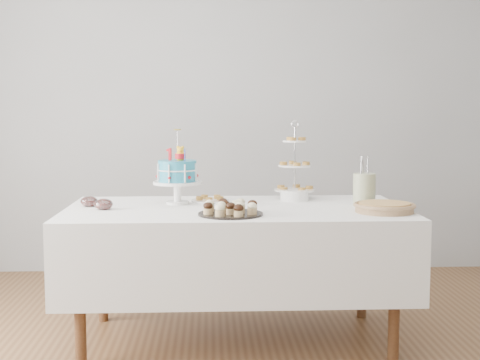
{
  "coord_description": "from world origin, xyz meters",
  "views": [
    {
      "loc": [
        -0.15,
        -3.45,
        1.32
      ],
      "look_at": [
        0.02,
        0.3,
        0.93
      ],
      "focal_mm": 50.0,
      "sensor_mm": 36.0,
      "label": 1
    }
  ],
  "objects_px": {
    "birthday_cake": "(177,184)",
    "jam_bowl_a": "(104,204)",
    "plate_stack": "(294,195)",
    "jam_bowl_b": "(89,202)",
    "pastry_plate": "(210,199)",
    "pie": "(384,207)",
    "table": "(236,247)",
    "utensil_pitcher": "(364,188)",
    "tiered_stand": "(295,166)",
    "cupcake_tray": "(231,208)"
  },
  "relations": [
    {
      "from": "tiered_stand",
      "to": "utensil_pitcher",
      "type": "relative_size",
      "value": 1.69
    },
    {
      "from": "table",
      "to": "utensil_pitcher",
      "type": "relative_size",
      "value": 6.67
    },
    {
      "from": "table",
      "to": "pastry_plate",
      "type": "relative_size",
      "value": 8.47
    },
    {
      "from": "utensil_pitcher",
      "to": "plate_stack",
      "type": "bearing_deg",
      "value": 131.14
    },
    {
      "from": "tiered_stand",
      "to": "plate_stack",
      "type": "xyz_separation_m",
      "value": [
        -0.01,
        -0.09,
        -0.17
      ]
    },
    {
      "from": "jam_bowl_a",
      "to": "jam_bowl_b",
      "type": "height_order",
      "value": "jam_bowl_a"
    },
    {
      "from": "tiered_stand",
      "to": "plate_stack",
      "type": "relative_size",
      "value": 2.86
    },
    {
      "from": "birthday_cake",
      "to": "jam_bowl_a",
      "type": "relative_size",
      "value": 4.26
    },
    {
      "from": "table",
      "to": "cupcake_tray",
      "type": "bearing_deg",
      "value": -98.04
    },
    {
      "from": "jam_bowl_b",
      "to": "cupcake_tray",
      "type": "bearing_deg",
      "value": -23.76
    },
    {
      "from": "tiered_stand",
      "to": "pastry_plate",
      "type": "distance_m",
      "value": 0.57
    },
    {
      "from": "pastry_plate",
      "to": "jam_bowl_b",
      "type": "relative_size",
      "value": 2.29
    },
    {
      "from": "cupcake_tray",
      "to": "utensil_pitcher",
      "type": "bearing_deg",
      "value": 21.13
    },
    {
      "from": "table",
      "to": "jam_bowl_a",
      "type": "distance_m",
      "value": 0.78
    },
    {
      "from": "pie",
      "to": "pastry_plate",
      "type": "height_order",
      "value": "pie"
    },
    {
      "from": "utensil_pitcher",
      "to": "pastry_plate",
      "type": "bearing_deg",
      "value": 149.73
    },
    {
      "from": "pie",
      "to": "tiered_stand",
      "type": "distance_m",
      "value": 0.73
    },
    {
      "from": "birthday_cake",
      "to": "jam_bowl_b",
      "type": "xyz_separation_m",
      "value": [
        -0.5,
        -0.08,
        -0.09
      ]
    },
    {
      "from": "birthday_cake",
      "to": "tiered_stand",
      "type": "relative_size",
      "value": 0.9
    },
    {
      "from": "birthday_cake",
      "to": "plate_stack",
      "type": "distance_m",
      "value": 0.72
    },
    {
      "from": "plate_stack",
      "to": "tiered_stand",
      "type": "bearing_deg",
      "value": 81.95
    },
    {
      "from": "table",
      "to": "pie",
      "type": "height_order",
      "value": "pie"
    },
    {
      "from": "pastry_plate",
      "to": "pie",
      "type": "bearing_deg",
      "value": -26.38
    },
    {
      "from": "birthday_cake",
      "to": "pastry_plate",
      "type": "distance_m",
      "value": 0.24
    },
    {
      "from": "table",
      "to": "jam_bowl_a",
      "type": "relative_size",
      "value": 18.59
    },
    {
      "from": "birthday_cake",
      "to": "jam_bowl_a",
      "type": "xyz_separation_m",
      "value": [
        -0.4,
        -0.2,
        -0.09
      ]
    },
    {
      "from": "plate_stack",
      "to": "pastry_plate",
      "type": "bearing_deg",
      "value": -178.0
    },
    {
      "from": "utensil_pitcher",
      "to": "tiered_stand",
      "type": "bearing_deg",
      "value": 120.97
    },
    {
      "from": "pie",
      "to": "plate_stack",
      "type": "xyz_separation_m",
      "value": [
        -0.43,
        0.49,
        0.0
      ]
    },
    {
      "from": "tiered_stand",
      "to": "pastry_plate",
      "type": "height_order",
      "value": "tiered_stand"
    },
    {
      "from": "jam_bowl_a",
      "to": "jam_bowl_b",
      "type": "distance_m",
      "value": 0.16
    },
    {
      "from": "table",
      "to": "pie",
      "type": "bearing_deg",
      "value": -15.39
    },
    {
      "from": "cupcake_tray",
      "to": "jam_bowl_b",
      "type": "height_order",
      "value": "cupcake_tray"
    },
    {
      "from": "cupcake_tray",
      "to": "utensil_pitcher",
      "type": "xyz_separation_m",
      "value": [
        0.78,
        0.3,
        0.06
      ]
    },
    {
      "from": "pie",
      "to": "pastry_plate",
      "type": "distance_m",
      "value": 1.05
    },
    {
      "from": "pie",
      "to": "jam_bowl_a",
      "type": "bearing_deg",
      "value": 173.69
    },
    {
      "from": "tiered_stand",
      "to": "jam_bowl_b",
      "type": "height_order",
      "value": "tiered_stand"
    },
    {
      "from": "birthday_cake",
      "to": "plate_stack",
      "type": "bearing_deg",
      "value": 29.92
    },
    {
      "from": "pastry_plate",
      "to": "utensil_pitcher",
      "type": "distance_m",
      "value": 0.92
    },
    {
      "from": "utensil_pitcher",
      "to": "birthday_cake",
      "type": "bearing_deg",
      "value": 157.11
    },
    {
      "from": "pastry_plate",
      "to": "cupcake_tray",
      "type": "bearing_deg",
      "value": -78.46
    },
    {
      "from": "cupcake_tray",
      "to": "jam_bowl_a",
      "type": "distance_m",
      "value": 0.74
    },
    {
      "from": "birthday_cake",
      "to": "plate_stack",
      "type": "xyz_separation_m",
      "value": [
        0.7,
        0.11,
        -0.09
      ]
    },
    {
      "from": "birthday_cake",
      "to": "cupcake_tray",
      "type": "relative_size",
      "value": 1.28
    },
    {
      "from": "birthday_cake",
      "to": "tiered_stand",
      "type": "bearing_deg",
      "value": 36.94
    },
    {
      "from": "plate_stack",
      "to": "jam_bowl_b",
      "type": "height_order",
      "value": "plate_stack"
    },
    {
      "from": "pie",
      "to": "tiered_stand",
      "type": "relative_size",
      "value": 0.68
    },
    {
      "from": "cupcake_tray",
      "to": "tiered_stand",
      "type": "distance_m",
      "value": 0.78
    },
    {
      "from": "plate_stack",
      "to": "jam_bowl_a",
      "type": "distance_m",
      "value": 1.15
    },
    {
      "from": "birthday_cake",
      "to": "pastry_plate",
      "type": "xyz_separation_m",
      "value": [
        0.19,
        0.1,
        -0.1
      ]
    }
  ]
}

